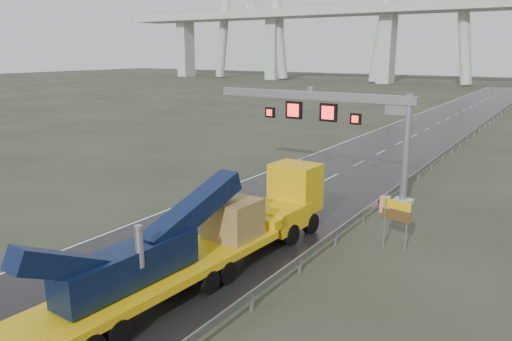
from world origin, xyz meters
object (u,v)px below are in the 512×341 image
Objects in this scene: heavy_haul_truck at (216,233)px; striped_barrier at (385,204)px; sign_gantry at (338,114)px; exit_sign_pair at (396,215)px.

striped_barrier is at bearing 75.86° from heavy_haul_truck.
heavy_haul_truck is 12.95m from striped_barrier.
exit_sign_pair is at bearing -49.84° from sign_gantry.
exit_sign_pair reaches higher than striped_barrier.
heavy_haul_truck is at bearing -119.45° from exit_sign_pair.
exit_sign_pair is (6.74, -7.99, -3.75)m from sign_gantry.
sign_gantry is at bearing 143.71° from exit_sign_pair.
exit_sign_pair is (6.20, 6.65, 0.12)m from heavy_haul_truck.
heavy_haul_truck is 9.10m from exit_sign_pair.
sign_gantry is 0.77× the size of heavy_haul_truck.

